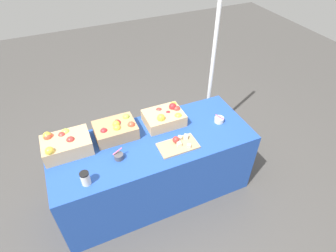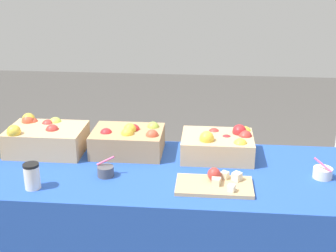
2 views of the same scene
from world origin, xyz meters
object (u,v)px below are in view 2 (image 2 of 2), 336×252
apple_crate_right (220,145)px  coffee_cup (32,176)px  sample_bowl_near (106,171)px  apple_crate_middle (129,140)px  sample_bowl_mid (323,173)px  apple_crate_left (46,138)px  cutting_board_front (216,183)px

apple_crate_right → coffee_cup: 0.97m
sample_bowl_near → apple_crate_right: bearing=27.5°
apple_crate_middle → sample_bowl_near: bearing=-102.0°
apple_crate_right → sample_bowl_mid: 0.54m
apple_crate_left → apple_crate_right: (0.95, 0.01, -0.01)m
apple_crate_left → sample_bowl_mid: size_ratio=3.85×
cutting_board_front → sample_bowl_near: size_ratio=3.55×
sample_bowl_near → coffee_cup: bearing=-153.2°
coffee_cup → sample_bowl_mid: bearing=9.8°
apple_crate_left → apple_crate_right: bearing=0.8°
apple_crate_left → coffee_cup: (0.09, -0.43, -0.02)m
apple_crate_left → apple_crate_middle: 0.46m
apple_crate_left → sample_bowl_near: size_ratio=4.06×
apple_crate_middle → sample_bowl_near: (-0.06, -0.30, -0.04)m
sample_bowl_near → apple_crate_left: bearing=144.9°
coffee_cup → apple_crate_right: bearing=27.3°
apple_crate_middle → sample_bowl_mid: 1.01m
apple_crate_left → apple_crate_right: 0.95m
cutting_board_front → sample_bowl_near: (-0.54, 0.06, 0.01)m
apple_crate_middle → apple_crate_right: size_ratio=1.01×
cutting_board_front → apple_crate_left: bearing=159.8°
apple_crate_left → sample_bowl_mid: (1.45, -0.20, -0.05)m
apple_crate_middle → apple_crate_right: 0.49m
sample_bowl_mid → coffee_cup: size_ratio=0.86×
cutting_board_front → sample_bowl_mid: sample_bowl_mid is taller
apple_crate_left → sample_bowl_near: bearing=-35.1°
apple_crate_middle → apple_crate_right: (0.49, -0.01, -0.00)m
cutting_board_front → coffee_cup: 0.85m
apple_crate_middle → cutting_board_front: bearing=-37.4°
sample_bowl_near → sample_bowl_mid: sample_bowl_mid is taller
apple_crate_middle → sample_bowl_mid: apple_crate_middle is taller
cutting_board_front → apple_crate_right: bearing=86.4°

